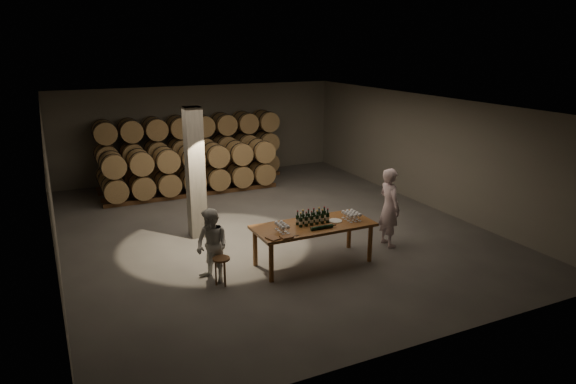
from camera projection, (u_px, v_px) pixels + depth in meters
name	position (u px, v px, depth m)	size (l,w,h in m)	color
room	(195.00, 173.00, 12.36)	(12.00, 12.00, 12.00)	#4D4B49
tasting_table	(313.00, 229.00, 10.99)	(2.60, 1.10, 0.90)	brown
barrel_stack_back	(191.00, 148.00, 17.31)	(6.26, 0.95, 2.31)	brown
barrel_stack_front	(191.00, 169.00, 16.04)	(5.48, 0.95, 1.57)	brown
bottle_cluster	(313.00, 219.00, 10.98)	(0.73, 0.23, 0.32)	black
lying_bottles	(322.00, 227.00, 10.69)	(0.60, 0.08, 0.08)	black
glass_cluster_left	(282.00, 225.00, 10.54)	(0.20, 0.42, 0.18)	silver
glass_cluster_right	(352.00, 214.00, 11.24)	(0.31, 0.42, 0.18)	silver
plate	(335.00, 221.00, 11.16)	(0.30, 0.30, 0.02)	white
notebook_near	(287.00, 237.00, 10.23)	(0.24, 0.19, 0.03)	brown
notebook_corner	(273.00, 238.00, 10.17)	(0.20, 0.26, 0.02)	brown
pen	(296.00, 236.00, 10.31)	(0.01, 0.01, 0.13)	black
stool	(221.00, 263.00, 10.09)	(0.35, 0.35, 0.58)	brown
person_man	(389.00, 207.00, 11.96)	(0.68, 0.45, 1.88)	silver
person_woman	(212.00, 246.00, 10.17)	(0.74, 0.57, 1.52)	silver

